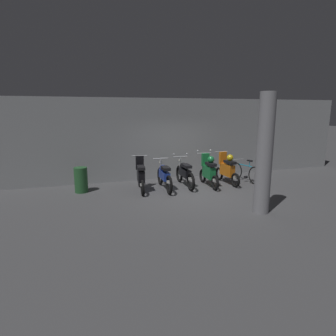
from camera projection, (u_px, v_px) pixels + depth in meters
ground_plane at (194, 193)px, 9.59m from camera, size 80.00×80.00×0.00m
back_wall at (172, 139)px, 11.56m from camera, size 16.00×0.30×3.22m
motorbike_slot_0 at (141, 176)px, 9.74m from camera, size 0.56×1.68×1.18m
motorbike_slot_1 at (164, 176)px, 9.94m from camera, size 0.56×1.95×1.03m
motorbike_slot_2 at (185, 173)px, 10.35m from camera, size 0.59×1.95×1.15m
motorbike_slot_3 at (209, 171)px, 10.33m from camera, size 0.59×1.68×1.29m
motorbike_slot_4 at (227, 169)px, 10.71m from camera, size 0.56×1.68×1.18m
bicycle at (245, 172)px, 11.04m from camera, size 0.51×1.71×0.89m
support_pillar at (264, 154)px, 7.45m from camera, size 0.42×0.42×3.22m
trash_bin at (81, 180)px, 9.58m from camera, size 0.44×0.44×0.86m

